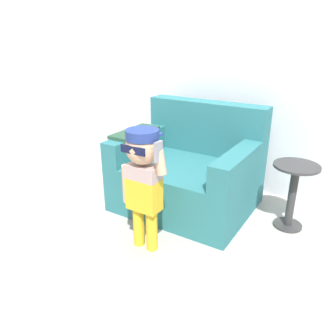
{
  "coord_description": "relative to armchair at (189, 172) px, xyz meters",
  "views": [
    {
      "loc": [
        1.32,
        -2.2,
        1.44
      ],
      "look_at": [
        0.09,
        -0.22,
        0.49
      ],
      "focal_mm": 35.0,
      "sensor_mm": 36.0,
      "label": 1
    }
  ],
  "objects": [
    {
      "name": "wall_back",
      "position": [
        -0.06,
        0.6,
        0.99
      ],
      "size": [
        10.0,
        0.05,
        2.6
      ],
      "color": "silver",
      "rests_on": "ground_plane"
    },
    {
      "name": "armchair",
      "position": [
        0.0,
        0.0,
        0.0
      ],
      "size": [
        1.14,
        0.92,
        0.89
      ],
      "color": "#286B70",
      "rests_on": "ground_plane"
    },
    {
      "name": "person_child",
      "position": [
        0.05,
        -0.76,
        0.28
      ],
      "size": [
        0.36,
        0.27,
        0.88
      ],
      "color": "gold",
      "rests_on": "ground_plane"
    },
    {
      "name": "side_table",
      "position": [
        0.87,
        0.07,
        0.01
      ],
      "size": [
        0.35,
        0.35,
        0.53
      ],
      "color": "#333333",
      "rests_on": "ground_plane"
    },
    {
      "name": "ground_plane",
      "position": [
        -0.06,
        -0.18,
        -0.31
      ],
      "size": [
        10.0,
        10.0,
        0.0
      ],
      "primitive_type": "plane",
      "color": "#ADA89E"
    }
  ]
}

